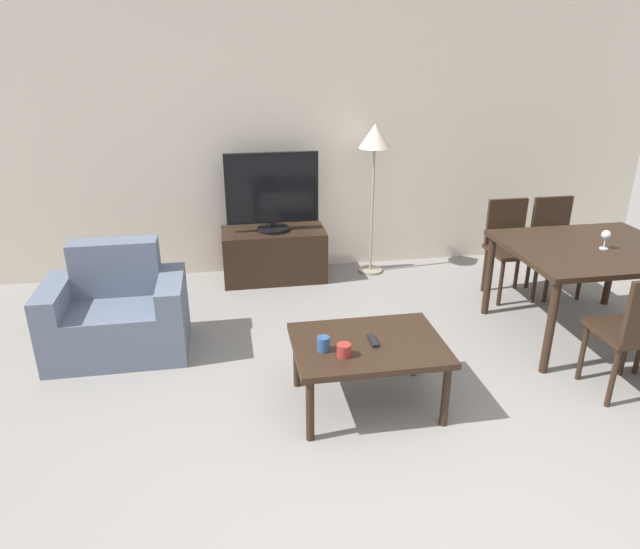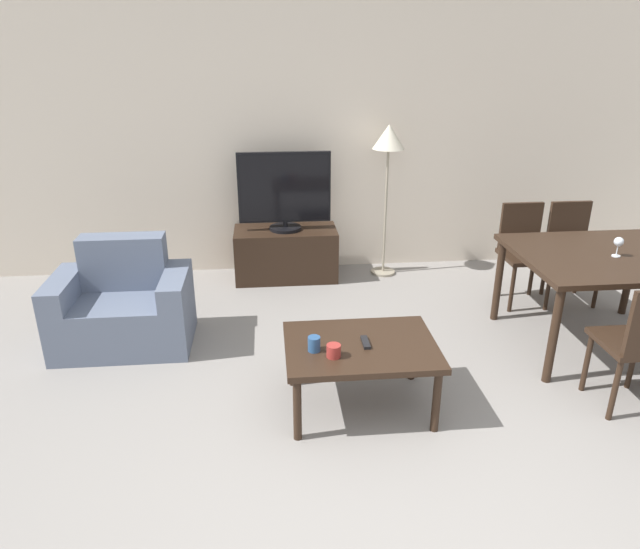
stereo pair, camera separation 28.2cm
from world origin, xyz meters
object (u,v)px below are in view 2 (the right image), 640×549
at_px(cup_colored_far, 314,344).
at_px(coffee_table, 361,351).
at_px(tv_stand, 286,254).
at_px(tv, 284,192).
at_px(dining_chair_far, 571,246).
at_px(dining_chair_far_left, 523,248).
at_px(cup_white_near, 334,351).
at_px(floor_lamp, 388,148).
at_px(armchair, 124,308).
at_px(remote_primary, 365,342).
at_px(wine_glass_left, 619,243).
at_px(dining_table, 604,264).

bearing_deg(cup_colored_far, coffee_table, 10.90).
bearing_deg(tv_stand, cup_colored_far, -87.88).
xyz_separation_m(tv, cup_colored_far, (0.08, -2.27, -0.37)).
relative_size(dining_chair_far, dining_chair_far_left, 1.00).
height_order(dining_chair_far_left, cup_white_near, dining_chair_far_left).
distance_m(dining_chair_far_left, floor_lamp, 1.52).
bearing_deg(cup_colored_far, dining_chair_far, 32.56).
distance_m(armchair, tv, 1.86).
relative_size(dining_chair_far_left, cup_white_near, 10.27).
relative_size(dining_chair_far_left, floor_lamp, 0.59).
relative_size(coffee_table, remote_primary, 6.23).
xyz_separation_m(armchair, floor_lamp, (2.27, 1.23, 0.97)).
relative_size(armchair, wine_glass_left, 6.86).
relative_size(coffee_table, dining_chair_far, 1.07).
relative_size(armchair, tv_stand, 1.01).
relative_size(armchair, cup_colored_far, 10.81).
bearing_deg(floor_lamp, cup_colored_far, -111.35).
bearing_deg(floor_lamp, dining_chair_far_left, -34.45).
relative_size(tv, dining_table, 0.69).
height_order(dining_chair_far, cup_colored_far, dining_chair_far).
relative_size(dining_table, remote_primary, 8.43).
relative_size(tv_stand, coffee_table, 1.06).
distance_m(armchair, dining_chair_far_left, 3.39).
bearing_deg(dining_table, coffee_table, -161.31).
distance_m(coffee_table, remote_primary, 0.07).
relative_size(tv_stand, tv, 1.13).
height_order(remote_primary, cup_white_near, cup_white_near).
distance_m(floor_lamp, cup_colored_far, 2.57).
height_order(tv_stand, dining_table, dining_table).
distance_m(tv_stand, dining_table, 2.81).
height_order(coffee_table, floor_lamp, floor_lamp).
distance_m(armchair, wine_glass_left, 3.68).
bearing_deg(wine_glass_left, floor_lamp, 129.39).
height_order(tv_stand, coffee_table, tv_stand).
bearing_deg(cup_white_near, remote_primary, 32.26).
bearing_deg(tv_stand, dining_chair_far, -16.20).
bearing_deg(dining_chair_far, armchair, -172.69).
bearing_deg(cup_white_near, dining_chair_far, 35.12).
bearing_deg(cup_white_near, floor_lamp, 71.64).
bearing_deg(tv, cup_white_near, -85.32).
bearing_deg(floor_lamp, wine_glass_left, -50.61).
distance_m(armchair, remote_primary, 1.98).
bearing_deg(dining_table, remote_primary, -160.98).
bearing_deg(coffee_table, dining_chair_far, 35.00).
bearing_deg(coffee_table, remote_primary, -5.29).
bearing_deg(coffee_table, cup_white_near, -143.44).
distance_m(floor_lamp, cup_white_near, 2.61).
bearing_deg(wine_glass_left, tv, 145.09).
xyz_separation_m(dining_chair_far, wine_glass_left, (-0.18, -0.90, 0.34)).
bearing_deg(cup_white_near, tv, 94.68).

